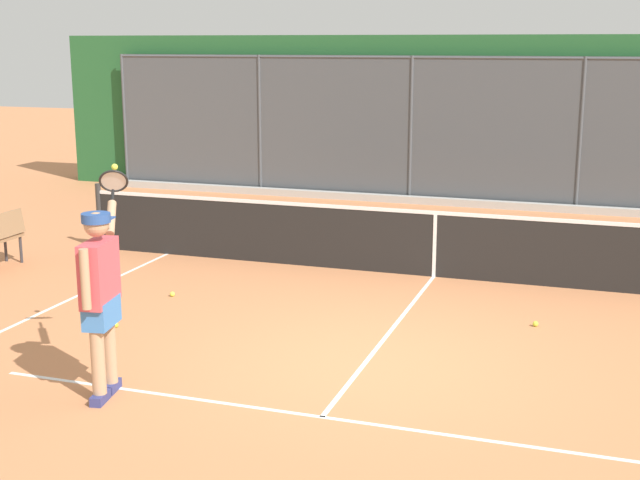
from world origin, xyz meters
The scene contains 8 objects.
ground_plane centered at (0.00, 0.00, 0.00)m, with size 60.00×60.00×0.00m, color #C67A4C.
court_line_markings centered at (0.00, 1.78, 0.00)m, with size 8.65×9.24×0.01m.
fence_backdrop centered at (0.00, -10.09, 1.71)m, with size 19.95×1.37×3.44m.
tennis_net centered at (0.00, -3.66, 0.49)m, with size 11.11×0.09×1.07m.
tennis_player centered at (2.10, 1.60, 1.06)m, with size 0.66×1.39×2.08m.
tennis_ball_mid_court centered at (3.11, -0.20, 0.03)m, with size 0.07×0.07×0.07m, color #CCDB33.
tennis_ball_near_baseline centered at (3.09, -1.56, 0.03)m, with size 0.07×0.07×0.07m, color #D6E042.
tennis_ball_by_sideline centered at (-1.59, -1.83, 0.03)m, with size 0.07×0.07×0.07m, color #C1D138.
Camera 1 is at (-2.30, 8.28, 3.29)m, focal length 48.73 mm.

